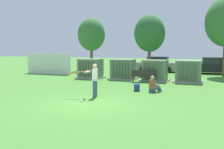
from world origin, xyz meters
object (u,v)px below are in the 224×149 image
transformer_mid_west (123,69)px  transformer_mid_east (155,71)px  sports_ball (82,101)px  parked_car_left_of_center (212,66)px  park_bench (144,75)px  seated_spectator (154,86)px  parked_car_leftmost (157,65)px  transformer_west (90,69)px  backpack (137,88)px  batter (94,79)px  transformer_east (188,72)px

transformer_mid_west → transformer_mid_east: size_ratio=1.00×
sports_ball → parked_car_left_of_center: size_ratio=0.02×
park_bench → seated_spectator: bearing=-68.5°
transformer_mid_east → parked_car_leftmost: (-1.19, 7.52, -0.04)m
transformer_west → transformer_mid_west: bearing=7.4°
transformer_mid_east → seated_spectator: bearing=-80.0°
park_bench → backpack: bearing=-82.6°
sports_ball → parked_car_left_of_center: bearing=69.2°
transformer_mid_west → seated_spectator: (3.50, -5.08, -0.41)m
batter → seated_spectator: (2.62, 2.59, -0.60)m
park_bench → sports_ball: (-1.19, -7.62, -0.49)m
transformer_mid_west → batter: (0.88, -7.67, 0.19)m
batter → parked_car_left_of_center: (6.04, 14.85, -0.22)m
transformer_east → batter: batter is taller
transformer_mid_west → sports_ball: transformer_mid_west is taller
parked_car_leftmost → sports_ball: bearing=-92.3°
transformer_mid_west → parked_car_left_of_center: same height
transformer_east → sports_ball: transformer_east is taller
transformer_mid_east → batter: batter is taller
transformer_mid_west → backpack: size_ratio=4.77×
transformer_mid_west → parked_car_leftmost: size_ratio=0.50×
park_bench → sports_ball: bearing=-98.9°
parked_car_leftmost → parked_car_left_of_center: (5.47, -0.12, 0.00)m
transformer_east → parked_car_left_of_center: same height
park_bench → batter: 6.52m
transformer_mid_east → sports_ball: (-1.83, -8.67, -0.74)m
transformer_mid_east → batter: (-1.76, -7.45, 0.19)m
transformer_east → sports_ball: bearing=-116.1°
transformer_mid_east → seated_spectator: (0.86, -4.86, -0.41)m
transformer_mid_west → transformer_mid_east: same height
backpack → parked_car_leftmost: (-1.06, 12.45, 0.54)m
parked_car_leftmost → parked_car_left_of_center: bearing=-1.3°
parked_car_left_of_center → backpack: bearing=-109.7°
park_bench → parked_car_left_of_center: (4.92, 8.44, 0.22)m
transformer_west → transformer_mid_east: (5.39, 0.14, 0.00)m
transformer_mid_east → transformer_east: same height
seated_spectator → parked_car_left_of_center: parked_car_left_of_center is taller
sports_ball → transformer_west: bearing=112.7°
batter → parked_car_left_of_center: 16.03m
transformer_mid_east → transformer_east: bearing=2.3°
parked_car_leftmost → transformer_east: bearing=-63.7°
backpack → parked_car_leftmost: parked_car_leftmost is taller
park_bench → seated_spectator: seated_spectator is taller
batter → sports_ball: 1.54m
transformer_west → parked_car_leftmost: 8.74m
transformer_mid_west → transformer_east: bearing=-1.3°
transformer_mid_west → parked_car_leftmost: same height
park_bench → batter: batter is taller
seated_spectator → parked_car_left_of_center: size_ratio=0.23×
transformer_mid_east → backpack: size_ratio=4.77×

